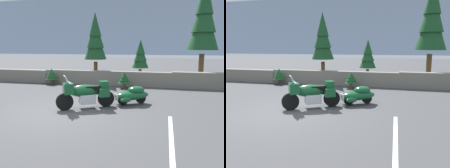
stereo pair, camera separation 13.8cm
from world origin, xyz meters
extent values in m
plane|color=#424244|center=(0.00, 0.00, 0.00)|extent=(80.00, 80.00, 0.00)
cube|color=slate|center=(0.00, 6.17, 0.44)|extent=(8.00, 0.49, 0.88)
cube|color=#8C9EB7|center=(0.00, 96.16, 8.00)|extent=(240.00, 80.00, 16.00)
cylinder|color=black|center=(-0.06, 0.22, 0.33)|extent=(0.63, 0.47, 0.66)
cylinder|color=black|center=(1.33, 1.11, 0.33)|extent=(0.63, 0.47, 0.66)
cube|color=silver|center=(0.67, 0.69, 0.38)|extent=(0.74, 0.69, 0.36)
ellipsoid|color=#144C28|center=(0.59, 0.64, 0.71)|extent=(1.25, 1.02, 0.48)
cube|color=#144C28|center=(0.06, 0.30, 0.83)|extent=(0.58, 0.63, 0.40)
cube|color=#9EB7C6|center=(0.02, 0.27, 1.16)|extent=(0.40, 0.47, 0.34)
cube|color=black|center=(0.84, 0.80, 0.81)|extent=(0.67, 0.60, 0.16)
cube|color=#144C28|center=(1.24, 1.05, 0.91)|extent=(0.48, 0.51, 0.28)
cube|color=#144C28|center=(1.36, 0.77, 0.63)|extent=(0.42, 0.35, 0.32)
cube|color=#144C28|center=(1.04, 1.28, 0.63)|extent=(0.42, 0.35, 0.32)
cylinder|color=silver|center=(0.10, 0.33, 1.06)|extent=(0.41, 0.61, 0.04)
cylinder|color=silver|center=(-0.02, 0.25, 0.58)|extent=(0.25, 0.20, 0.54)
cylinder|color=black|center=(1.95, 1.51, 0.22)|extent=(0.42, 0.32, 0.44)
cylinder|color=black|center=(2.65, 1.95, 0.22)|extent=(0.42, 0.32, 0.44)
ellipsoid|color=#144C28|center=(2.30, 1.73, 0.38)|extent=(1.63, 1.38, 0.40)
ellipsoid|color=#144C28|center=(2.45, 1.83, 0.60)|extent=(0.91, 0.86, 0.32)
cube|color=silver|center=(1.70, 1.35, 0.36)|extent=(0.22, 0.30, 0.24)
ellipsoid|color=#144C28|center=(2.12, 1.24, 0.28)|extent=(0.51, 0.40, 0.20)
ellipsoid|color=#144C28|center=(1.78, 1.78, 0.28)|extent=(0.51, 0.40, 0.20)
cylinder|color=silver|center=(1.37, 1.14, 0.27)|extent=(0.62, 0.42, 0.05)
cylinder|color=brown|center=(5.87, 8.13, 0.96)|extent=(0.33, 0.33, 1.92)
cone|color=#194723|center=(5.87, 8.13, 3.69)|extent=(1.93, 1.93, 3.03)
cone|color=#194723|center=(5.87, 8.13, 4.60)|extent=(1.50, 1.50, 2.65)
cylinder|color=brown|center=(-1.09, 7.54, 0.68)|extent=(0.26, 0.26, 1.35)
cone|color=#194723|center=(-1.09, 7.54, 2.59)|extent=(1.52, 1.52, 2.13)
cone|color=#194723|center=(-1.09, 7.54, 3.23)|extent=(1.18, 1.18, 1.87)
cone|color=#194723|center=(-1.09, 7.54, 3.88)|extent=(0.84, 0.84, 1.60)
cylinder|color=brown|center=(1.91, 8.29, 0.41)|extent=(0.21, 0.21, 0.83)
cone|color=#194723|center=(1.91, 8.29, 1.59)|extent=(1.15, 1.15, 1.30)
cone|color=#194723|center=(1.91, 8.29, 1.98)|extent=(0.89, 0.89, 1.14)
cone|color=#194723|center=(1.91, 8.29, 2.37)|extent=(0.63, 0.63, 0.98)
cylinder|color=brown|center=(1.34, 5.24, 0.14)|extent=(0.15, 0.15, 0.27)
cone|color=#194723|center=(1.34, 5.24, 0.52)|extent=(0.75, 0.75, 0.43)
cone|color=#194723|center=(1.34, 5.24, 0.65)|extent=(0.58, 0.58, 0.37)
cone|color=#194723|center=(1.34, 5.24, 0.78)|extent=(0.41, 0.41, 0.32)
cylinder|color=brown|center=(-3.41, 5.58, 0.15)|extent=(0.15, 0.15, 0.29)
cone|color=#1E5128|center=(-3.41, 5.58, 0.57)|extent=(0.77, 0.77, 0.46)
cone|color=#1E5128|center=(-3.41, 5.58, 0.71)|extent=(0.60, 0.60, 0.41)
cone|color=#1E5128|center=(-3.41, 5.58, 0.84)|extent=(0.42, 0.42, 0.35)
cube|color=silver|center=(3.85, -1.50, 0.00)|extent=(0.12, 3.60, 0.01)
camera|label=1|loc=(3.63, -7.62, 2.42)|focal=36.76mm
camera|label=2|loc=(3.76, -7.59, 2.42)|focal=36.76mm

